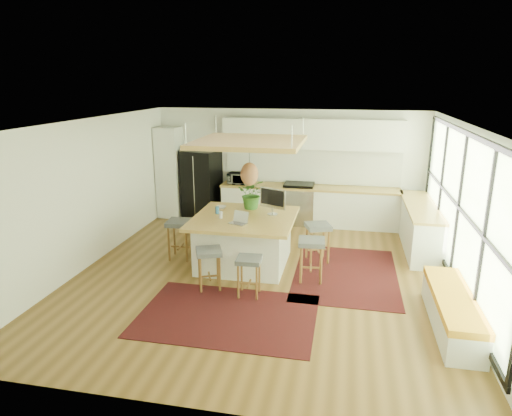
% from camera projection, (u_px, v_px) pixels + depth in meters
% --- Properties ---
extents(floor, '(7.00, 7.00, 0.00)m').
position_uv_depth(floor, '(261.00, 275.00, 8.11)').
color(floor, brown).
rests_on(floor, ground).
extents(ceiling, '(7.00, 7.00, 0.00)m').
position_uv_depth(ceiling, '(262.00, 122.00, 7.38)').
color(ceiling, white).
rests_on(ceiling, ground).
extents(wall_back, '(6.50, 0.00, 6.50)m').
position_uv_depth(wall_back, '(289.00, 166.00, 11.04)').
color(wall_back, white).
rests_on(wall_back, ground).
extents(wall_front, '(6.50, 0.00, 6.50)m').
position_uv_depth(wall_front, '(195.00, 294.00, 4.45)').
color(wall_front, white).
rests_on(wall_front, ground).
extents(wall_left, '(0.00, 7.00, 7.00)m').
position_uv_depth(wall_left, '(89.00, 193.00, 8.37)').
color(wall_left, white).
rests_on(wall_left, ground).
extents(wall_right, '(0.00, 7.00, 7.00)m').
position_uv_depth(wall_right, '(465.00, 213.00, 7.12)').
color(wall_right, white).
rests_on(wall_right, ground).
extents(window_wall, '(0.10, 6.20, 2.60)m').
position_uv_depth(window_wall, '(463.00, 210.00, 7.11)').
color(window_wall, black).
rests_on(window_wall, wall_right).
extents(pantry, '(0.55, 0.60, 2.25)m').
position_uv_depth(pantry, '(170.00, 172.00, 11.37)').
color(pantry, white).
rests_on(pantry, floor).
extents(back_counter_base, '(4.20, 0.60, 0.88)m').
position_uv_depth(back_counter_base, '(309.00, 206.00, 10.89)').
color(back_counter_base, white).
rests_on(back_counter_base, floor).
extents(back_counter_top, '(4.24, 0.64, 0.05)m').
position_uv_depth(back_counter_top, '(309.00, 188.00, 10.76)').
color(back_counter_top, '#AD893D').
rests_on(back_counter_top, back_counter_base).
extents(backsplash, '(4.20, 0.02, 0.80)m').
position_uv_depth(backsplash, '(311.00, 167.00, 10.92)').
color(backsplash, white).
rests_on(backsplash, wall_back).
extents(upper_cabinets, '(4.20, 0.34, 0.70)m').
position_uv_depth(upper_cabinets, '(312.00, 134.00, 10.55)').
color(upper_cabinets, white).
rests_on(upper_cabinets, wall_back).
extents(range, '(0.76, 0.62, 1.00)m').
position_uv_depth(range, '(299.00, 203.00, 10.92)').
color(range, '#A5A5AA').
rests_on(range, floor).
extents(right_counter_base, '(0.60, 2.50, 0.88)m').
position_uv_depth(right_counter_base, '(420.00, 228.00, 9.32)').
color(right_counter_base, white).
rests_on(right_counter_base, floor).
extents(right_counter_top, '(0.64, 2.54, 0.05)m').
position_uv_depth(right_counter_top, '(422.00, 206.00, 9.19)').
color(right_counter_top, '#AD893D').
rests_on(right_counter_top, right_counter_base).
extents(window_bench, '(0.52, 2.00, 0.50)m').
position_uv_depth(window_bench, '(452.00, 311.00, 6.35)').
color(window_bench, white).
rests_on(window_bench, floor).
extents(ceiling_panel, '(1.86, 1.86, 0.80)m').
position_uv_depth(ceiling_panel, '(249.00, 157.00, 7.99)').
color(ceiling_panel, '#AD893D').
rests_on(ceiling_panel, ceiling).
extents(rug_near, '(2.60, 1.80, 0.01)m').
position_uv_depth(rug_near, '(227.00, 315.00, 6.73)').
color(rug_near, black).
rests_on(rug_near, floor).
extents(rug_right, '(1.80, 2.60, 0.01)m').
position_uv_depth(rug_right, '(346.00, 274.00, 8.17)').
color(rug_right, black).
rests_on(rug_right, floor).
extents(fridge, '(0.98, 0.84, 1.70)m').
position_uv_depth(fridge, '(201.00, 182.00, 11.28)').
color(fridge, black).
rests_on(fridge, floor).
extents(island, '(1.85, 1.85, 0.93)m').
position_uv_depth(island, '(244.00, 241.00, 8.50)').
color(island, '#AD893D').
rests_on(island, floor).
extents(stool_near_left, '(0.53, 0.53, 0.69)m').
position_uv_depth(stool_near_left, '(209.00, 268.00, 7.53)').
color(stool_near_left, '#4A4E52').
rests_on(stool_near_left, floor).
extents(stool_near_right, '(0.41, 0.41, 0.66)m').
position_uv_depth(stool_near_right, '(249.00, 275.00, 7.26)').
color(stool_near_right, '#4A4E52').
rests_on(stool_near_right, floor).
extents(stool_right_front, '(0.47, 0.47, 0.75)m').
position_uv_depth(stool_right_front, '(311.00, 261.00, 7.83)').
color(stool_right_front, '#4A4E52').
rests_on(stool_right_front, floor).
extents(stool_right_back, '(0.56, 0.56, 0.74)m').
position_uv_depth(stool_right_back, '(317.00, 244.00, 8.66)').
color(stool_right_back, '#4A4E52').
rests_on(stool_right_back, floor).
extents(stool_left_side, '(0.49, 0.49, 0.77)m').
position_uv_depth(stool_left_side, '(180.00, 241.00, 8.80)').
color(stool_left_side, '#4A4E52').
rests_on(stool_left_side, floor).
extents(laptop, '(0.39, 0.40, 0.22)m').
position_uv_depth(laptop, '(238.00, 217.00, 7.94)').
color(laptop, '#A5A5AA').
rests_on(laptop, island).
extents(monitor, '(0.59, 0.40, 0.51)m').
position_uv_depth(monitor, '(273.00, 201.00, 8.44)').
color(monitor, '#A5A5AA').
rests_on(monitor, island).
extents(microwave, '(0.51, 0.31, 0.33)m').
position_uv_depth(microwave, '(238.00, 177.00, 11.00)').
color(microwave, '#A5A5AA').
rests_on(microwave, back_counter_top).
extents(island_plant, '(0.62, 0.67, 0.47)m').
position_uv_depth(island_plant, '(252.00, 197.00, 8.85)').
color(island_plant, '#1E4C19').
rests_on(island_plant, island).
extents(island_bowl, '(0.22, 0.22, 0.05)m').
position_uv_depth(island_bowl, '(221.00, 207.00, 8.91)').
color(island_bowl, white).
rests_on(island_bowl, island).
extents(island_bottle_0, '(0.07, 0.07, 0.19)m').
position_uv_depth(island_bottle_0, '(217.00, 209.00, 8.54)').
color(island_bottle_0, '#2F7ABE').
rests_on(island_bottle_0, island).
extents(island_bottle_1, '(0.07, 0.07, 0.19)m').
position_uv_depth(island_bottle_1, '(221.00, 213.00, 8.28)').
color(island_bottle_1, silver).
rests_on(island_bottle_1, island).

